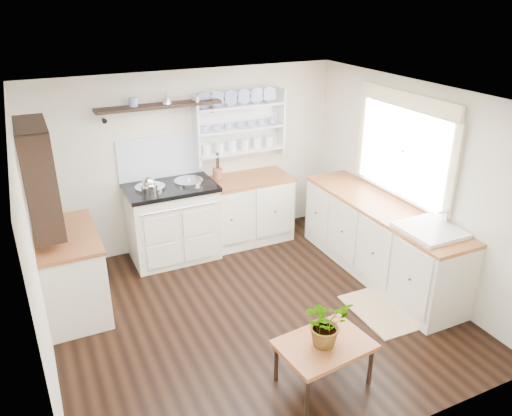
% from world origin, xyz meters
% --- Properties ---
extents(floor, '(4.00, 3.80, 0.01)m').
position_xyz_m(floor, '(0.00, 0.00, 0.00)').
color(floor, black).
rests_on(floor, ground).
extents(wall_back, '(4.00, 0.02, 2.30)m').
position_xyz_m(wall_back, '(0.00, 1.90, 1.15)').
color(wall_back, beige).
rests_on(wall_back, ground).
extents(wall_right, '(0.02, 3.80, 2.30)m').
position_xyz_m(wall_right, '(2.00, 0.00, 1.15)').
color(wall_right, beige).
rests_on(wall_right, ground).
extents(wall_left, '(0.02, 3.80, 2.30)m').
position_xyz_m(wall_left, '(-2.00, 0.00, 1.15)').
color(wall_left, beige).
rests_on(wall_left, ground).
extents(ceiling, '(4.00, 3.80, 0.01)m').
position_xyz_m(ceiling, '(0.00, 0.00, 2.30)').
color(ceiling, white).
rests_on(ceiling, wall_back).
extents(window, '(0.08, 1.55, 1.22)m').
position_xyz_m(window, '(1.95, 0.15, 1.56)').
color(window, white).
rests_on(window, wall_right).
extents(aga_cooker, '(1.10, 0.76, 1.01)m').
position_xyz_m(aga_cooker, '(-0.40, 1.57, 0.50)').
color(aga_cooker, silver).
rests_on(aga_cooker, floor).
extents(back_cabinets, '(1.27, 0.63, 0.90)m').
position_xyz_m(back_cabinets, '(0.60, 1.60, 0.46)').
color(back_cabinets, silver).
rests_on(back_cabinets, floor).
extents(right_cabinets, '(0.62, 2.43, 0.90)m').
position_xyz_m(right_cabinets, '(1.70, 0.10, 0.46)').
color(right_cabinets, silver).
rests_on(right_cabinets, floor).
extents(belfast_sink, '(0.55, 0.60, 0.45)m').
position_xyz_m(belfast_sink, '(1.70, -0.65, 0.80)').
color(belfast_sink, white).
rests_on(belfast_sink, right_cabinets).
extents(left_cabinets, '(0.62, 1.13, 0.90)m').
position_xyz_m(left_cabinets, '(-1.70, 0.90, 0.46)').
color(left_cabinets, silver).
rests_on(left_cabinets, floor).
extents(plate_rack, '(1.20, 0.22, 0.90)m').
position_xyz_m(plate_rack, '(0.65, 1.86, 1.56)').
color(plate_rack, white).
rests_on(plate_rack, wall_back).
extents(high_shelf, '(1.50, 0.29, 0.16)m').
position_xyz_m(high_shelf, '(-0.40, 1.78, 1.91)').
color(high_shelf, black).
rests_on(high_shelf, wall_back).
extents(left_shelving, '(0.28, 0.80, 1.05)m').
position_xyz_m(left_shelving, '(-1.84, 0.90, 1.55)').
color(left_shelving, black).
rests_on(left_shelving, wall_left).
extents(kettle, '(0.19, 0.19, 0.24)m').
position_xyz_m(kettle, '(-0.68, 1.45, 1.05)').
color(kettle, silver).
rests_on(kettle, aga_cooker).
extents(utensil_crock, '(0.13, 0.13, 0.15)m').
position_xyz_m(utensil_crock, '(0.27, 1.68, 0.99)').
color(utensil_crock, brown).
rests_on(utensil_crock, back_cabinets).
extents(center_table, '(0.83, 0.63, 0.42)m').
position_xyz_m(center_table, '(0.11, -1.19, 0.38)').
color(center_table, brown).
rests_on(center_table, floor).
extents(potted_plant, '(0.41, 0.37, 0.43)m').
position_xyz_m(potted_plant, '(0.11, -1.19, 0.64)').
color(potted_plant, '#3F7233').
rests_on(potted_plant, center_table).
extents(floor_rug, '(0.57, 0.86, 0.02)m').
position_xyz_m(floor_rug, '(1.24, -0.58, 0.01)').
color(floor_rug, tan).
rests_on(floor_rug, floor).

